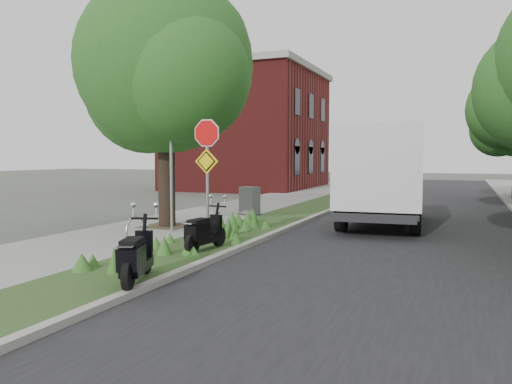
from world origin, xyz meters
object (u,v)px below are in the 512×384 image
at_px(scooter_near, 202,235).
at_px(box_truck, 383,171).
at_px(utility_cabinet, 250,201).
at_px(sign_assembly, 207,155).
at_px(scooter_far, 135,261).

bearing_deg(scooter_near, box_truck, 65.00).
bearing_deg(box_truck, utility_cabinet, 176.89).
bearing_deg(scooter_near, sign_assembly, 110.87).
relative_size(sign_assembly, scooter_near, 2.03).
bearing_deg(utility_cabinet, scooter_near, -75.66).
distance_m(sign_assembly, box_truck, 6.67).
bearing_deg(sign_assembly, box_truck, 58.70).
relative_size(sign_assembly, utility_cabinet, 3.09).
relative_size(scooter_near, scooter_far, 0.98).
xyz_separation_m(scooter_near, utility_cabinet, (-1.76, 6.89, 0.13)).
distance_m(sign_assembly, scooter_near, 2.10).
xyz_separation_m(sign_assembly, box_truck, (3.45, 5.68, -0.53)).
height_order(sign_assembly, box_truck, sign_assembly).
xyz_separation_m(box_truck, utility_cabinet, (-4.85, 0.26, -1.18)).
height_order(scooter_far, box_truck, box_truck).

